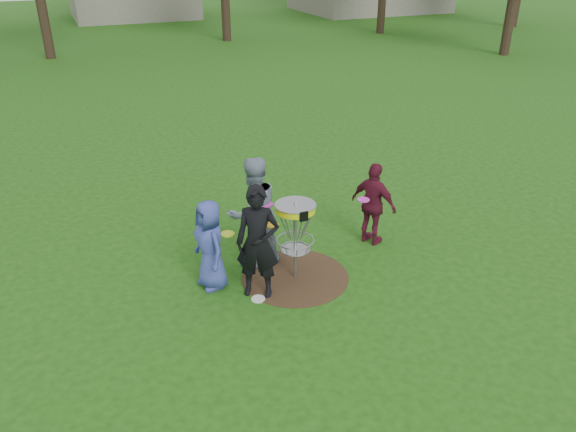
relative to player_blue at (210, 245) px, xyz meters
name	(u,v)px	position (x,y,z in m)	size (l,w,h in m)	color
ground	(295,277)	(1.33, -0.30, -0.75)	(100.00, 100.00, 0.00)	#19470F
dirt_patch	(295,276)	(1.33, -0.30, -0.75)	(1.80, 1.80, 0.01)	#47331E
player_blue	(210,245)	(0.00, 0.00, 0.00)	(0.73, 0.48, 1.50)	#364397
player_black	(258,243)	(0.61, -0.52, 0.17)	(0.68, 0.44, 1.85)	black
player_grey	(253,212)	(0.87, 0.40, 0.22)	(0.95, 0.74, 1.95)	#7D8EA1
player_maroon	(374,204)	(3.11, 0.24, 0.03)	(0.91, 0.38, 1.56)	#5A1429
disc_on_grass	(258,299)	(0.54, -0.67, -0.74)	(0.22, 0.22, 0.02)	silver
disc_golf_basket	(295,223)	(1.33, -0.30, 0.27)	(0.66, 0.67, 1.38)	#9EA0A5
held_discs	(285,215)	(1.25, -0.04, 0.30)	(2.79, 0.82, 0.29)	#B4D317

